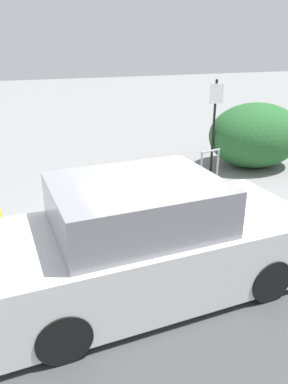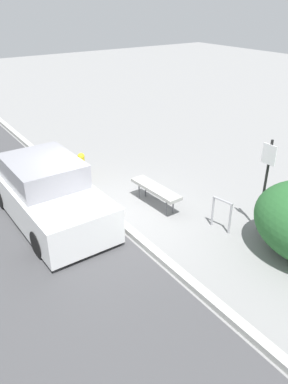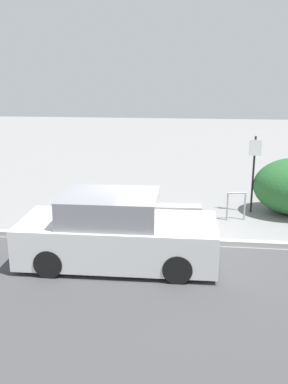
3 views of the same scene
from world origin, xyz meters
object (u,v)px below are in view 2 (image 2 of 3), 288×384
at_px(fire_hydrant, 82,164).
at_px(sign_post, 266,178).
at_px(bike_rack, 222,211).
at_px(parked_car_near, 48,193).
at_px(bench, 156,189).

bearing_deg(fire_hydrant, sign_post, 22.41).
xyz_separation_m(bike_rack, parked_car_near, (-2.87, -3.20, 0.19)).
relative_size(sign_post, fire_hydrant, 3.01).
bearing_deg(bike_rack, fire_hydrant, -163.52).
relative_size(bench, sign_post, 0.74).
relative_size(bench, bike_rack, 2.07).
xyz_separation_m(bench, bike_rack, (1.83, 0.62, -0.01)).
height_order(fire_hydrant, parked_car_near, parked_car_near).
relative_size(fire_hydrant, parked_car_near, 0.18).
bearing_deg(parked_car_near, bike_rack, 47.20).
bearing_deg(fire_hydrant, bench, 15.03).
bearing_deg(bench, parked_car_near, -114.67).
xyz_separation_m(bench, parked_car_near, (-1.04, -2.58, 0.19)).
relative_size(bike_rack, parked_car_near, 0.19).
distance_m(bike_rack, sign_post, 1.28).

